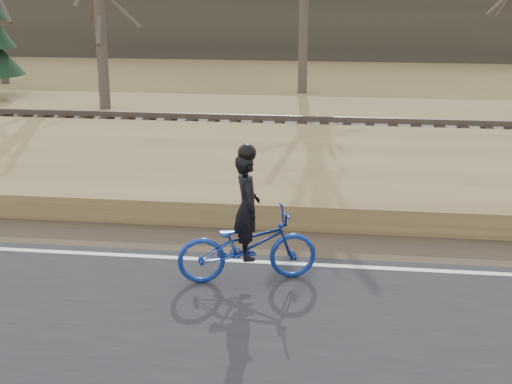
# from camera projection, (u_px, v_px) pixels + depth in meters

# --- Properties ---
(embankment) EXTENTS (120.00, 5.00, 0.44)m
(embankment) POSITION_uv_depth(u_px,v_px,m) (11.00, 172.00, 15.46)
(embankment) COLOR olive
(embankment) RESTS_ON ground
(ballast) EXTENTS (120.00, 3.00, 0.45)m
(ballast) POSITION_uv_depth(u_px,v_px,m) (76.00, 134.00, 19.06)
(ballast) COLOR slate
(ballast) RESTS_ON ground
(railroad) EXTENTS (120.00, 2.40, 0.29)m
(railroad) POSITION_uv_depth(u_px,v_px,m) (75.00, 123.00, 18.98)
(railroad) COLOR black
(railroad) RESTS_ON ballast
(treeline_backdrop) EXTENTS (120.00, 4.00, 6.00)m
(treeline_backdrop) POSITION_uv_depth(u_px,v_px,m) (220.00, 1.00, 39.13)
(treeline_backdrop) COLOR #383328
(treeline_backdrop) RESTS_ON ground
(cyclist) EXTENTS (2.12, 1.23, 2.02)m
(cyclist) POSITION_uv_depth(u_px,v_px,m) (247.00, 238.00, 10.17)
(cyclist) COLOR navy
(cyclist) RESTS_ON road
(bare_tree_near_left) EXTENTS (0.36, 0.36, 6.17)m
(bare_tree_near_left) POSITION_uv_depth(u_px,v_px,m) (100.00, 15.00, 23.17)
(bare_tree_near_left) COLOR #4E4539
(bare_tree_near_left) RESTS_ON ground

